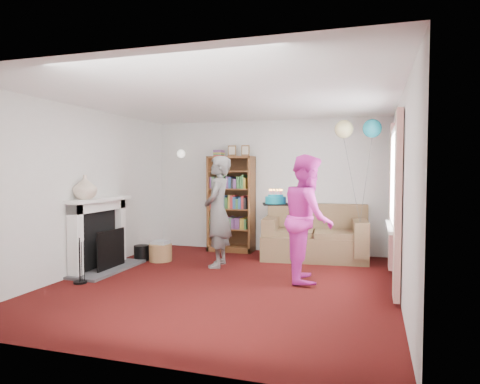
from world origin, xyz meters
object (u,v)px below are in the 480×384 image
(bookcase, at_px, (232,204))
(sofa, at_px, (315,238))
(birthday_cake, at_px, (276,200))
(person_striped, at_px, (218,211))
(person_magenta, at_px, (308,218))

(bookcase, bearing_deg, sofa, -7.98)
(sofa, bearing_deg, birthday_cake, -109.48)
(person_striped, relative_size, birthday_cake, 4.95)
(sofa, height_order, birthday_cake, birthday_cake)
(bookcase, xyz_separation_m, sofa, (1.62, -0.23, -0.54))
(sofa, distance_m, person_striped, 1.87)
(person_magenta, xyz_separation_m, birthday_cake, (-0.48, 0.06, 0.24))
(person_striped, bearing_deg, person_magenta, 64.85)
(person_striped, height_order, birthday_cake, person_striped)
(person_striped, bearing_deg, sofa, 119.80)
(bookcase, xyz_separation_m, person_magenta, (1.73, -1.80, -0.01))
(bookcase, bearing_deg, person_magenta, -46.11)
(bookcase, relative_size, person_striped, 1.14)
(bookcase, bearing_deg, birthday_cake, -54.28)
(bookcase, relative_size, birthday_cake, 5.64)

